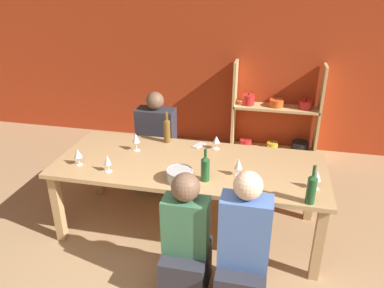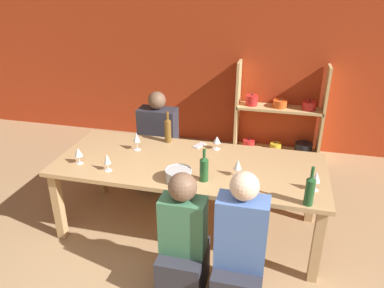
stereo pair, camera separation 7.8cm
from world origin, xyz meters
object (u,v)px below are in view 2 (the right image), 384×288
Objects in this scene: wine_glass_red_b at (316,178)px; shelf_unit at (280,122)px; mixing_bowl at (178,175)px; person_near_a at (240,260)px; wine_glass_white_a at (217,140)px; wine_glass_red_a at (238,165)px; person_near_b at (183,249)px; wine_bottle_amber at (204,168)px; cell_phone at (199,145)px; dining_table at (189,170)px; wine_glass_white_b at (78,153)px; wine_glass_empty_b at (137,138)px; wine_glass_empty_a at (107,159)px; person_far_a at (159,151)px; wine_bottle_dark at (168,130)px; wine_bottle_green at (310,190)px.

shelf_unit is at bearing 98.11° from wine_glass_red_b.
mixing_bowl is 0.87m from person_near_a.
wine_glass_white_a is at bearing 147.88° from wine_glass_red_b.
person_near_b reaches higher than wine_glass_red_a.
shelf_unit is at bearing 86.04° from person_near_a.
wine_bottle_amber is 0.25× the size of person_near_a.
dining_table is at bearing -91.14° from cell_phone.
wine_glass_white_b is at bearing -178.96° from wine_glass_red_b.
wine_glass_white_a is 0.12× the size of person_near_a.
person_near_b is (0.16, -0.45, -0.41)m from mixing_bowl.
person_near_a is (0.40, -0.55, -0.44)m from wine_bottle_amber.
cell_phone is (0.59, 0.25, -0.13)m from wine_glass_empty_b.
wine_glass_empty_a is 1.11m from wine_glass_white_a.
wine_glass_white_b is at bearing -175.38° from wine_glass_red_a.
person_far_a reaches higher than cell_phone.
cell_phone is at bearing 105.92° from wine_bottle_amber.
wine_bottle_amber is (0.54, -0.70, -0.02)m from wine_bottle_dark.
wine_glass_white_b is (-1.47, -0.12, 0.00)m from wine_glass_red_a.
shelf_unit reaches higher than wine_glass_white_a.
cell_phone is at bearing 130.86° from wine_glass_red_a.
wine_bottle_dark is 2.12× the size of wine_glass_white_b.
wine_bottle_amber is 0.81m from person_near_a.
wine_glass_white_b is at bearing -146.98° from cell_phone.
wine_bottle_amber is (-0.60, -2.34, 0.41)m from shelf_unit.
wine_glass_white_a is 0.75× the size of wine_glass_empty_b.
wine_glass_white_b is (-1.20, 0.03, -0.01)m from wine_bottle_amber.
wine_bottle_green is 0.67m from wine_glass_red_a.
wine_glass_empty_b is 0.59m from wine_glass_white_b.
wine_bottle_dark is 0.70m from person_far_a.
cell_phone is 1.24m from person_near_b.
person_near_a is at bearing -54.02° from wine_bottle_amber.
wine_bottle_green is at bearing -23.13° from dining_table.
person_near_b reaches higher than mixing_bowl.
shelf_unit reaches higher than person_far_a.
shelf_unit reaches higher than wine_bottle_dark.
mixing_bowl is at bearing -157.41° from wine_glass_red_a.
wine_bottle_green is at bearing -5.30° from wine_glass_white_b.
cell_phone is at bearing 143.26° from person_far_a.
wine_bottle_green reaches higher than wine_glass_white_a.
wine_glass_white_a is at bearing 118.88° from wine_glass_red_a.
shelf_unit is at bearing 55.23° from wine_bottle_dark.
person_far_a is (-0.61, 0.45, -0.35)m from cell_phone.
person_near_a is at bearing -140.51° from wine_bottle_green.
wine_glass_red_a is 1.00× the size of cell_phone.
mixing_bowl is at bearing -165.68° from wine_bottle_amber.
person_near_b is at bearing -83.14° from cell_phone.
mixing_bowl is 0.78× the size of wine_bottle_amber.
person_far_a reaches higher than person_near_b.
wine_bottle_amber is (0.21, 0.05, 0.06)m from mixing_bowl.
wine_bottle_dark is at bearing 127.59° from wine_bottle_amber.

